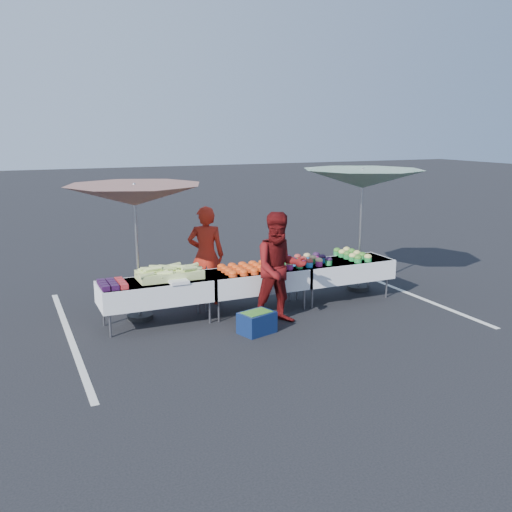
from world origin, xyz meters
name	(u,v)px	position (x,y,z in m)	size (l,w,h in m)	color
ground	(256,310)	(0.00, 0.00, 0.00)	(80.00, 80.00, 0.00)	black
stripe_left	(70,336)	(-3.20, 0.00, 0.00)	(0.10, 5.00, 0.00)	silver
stripe_right	(401,290)	(3.20, 0.00, 0.00)	(0.10, 5.00, 0.00)	silver
table_left	(156,291)	(-1.80, 0.00, 0.58)	(1.86, 0.81, 0.75)	white
table_center	(256,279)	(0.00, 0.00, 0.58)	(1.86, 0.81, 0.75)	white
table_right	(342,269)	(1.80, 0.00, 0.58)	(1.86, 0.81, 0.75)	white
berry_punnets	(112,284)	(-2.51, -0.06, 0.79)	(0.40, 0.54, 0.08)	black
corn_pile	(170,273)	(-1.55, 0.04, 0.84)	(1.16, 0.57, 0.26)	#AEB95F
plastic_bags	(179,282)	(-1.50, -0.30, 0.78)	(0.30, 0.25, 0.05)	white
carrot_bowls	(248,268)	(-0.15, -0.01, 0.80)	(0.95, 0.69, 0.11)	#D04217
potato_cups	(299,261)	(0.85, 0.00, 0.83)	(1.14, 0.58, 0.16)	#2775B7
bean_baskets	(352,255)	(2.06, 0.08, 0.82)	(0.36, 0.86, 0.15)	#21853A
vendor	(206,255)	(-0.65, 0.79, 0.91)	(0.66, 0.44, 1.82)	#AF2314
customer	(280,268)	(0.09, -0.75, 0.93)	(0.91, 0.71, 1.87)	#590D0E
umbrella_left	(134,196)	(-2.00, 0.40, 2.10)	(2.36, 2.36, 2.32)	black
umbrella_right	(362,180)	(2.45, 0.40, 2.21)	(2.46, 2.46, 2.44)	black
storage_bin	(257,322)	(-0.46, -1.05, 0.18)	(0.62, 0.53, 0.35)	#0E1E48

